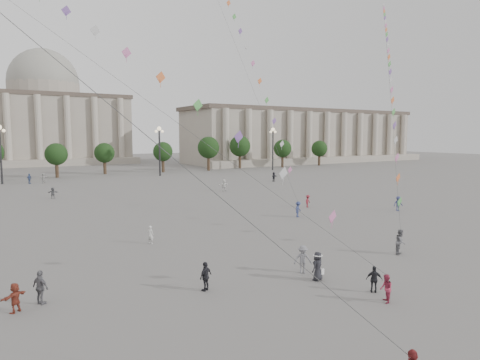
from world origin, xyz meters
TOP-DOWN VIEW (x-y plane):
  - ground at (0.00, 0.00)m, footprint 360.00×360.00m
  - hall_east at (75.00, 93.89)m, footprint 84.00×26.22m
  - hall_central at (0.00, 129.22)m, footprint 48.30×34.30m
  - tree_row at (0.00, 78.00)m, footprint 137.12×5.12m
  - lamp_post_mid_west at (-15.00, 70.00)m, footprint 2.00×0.90m
  - lamp_post_mid_east at (15.00, 70.00)m, footprint 2.00×0.90m
  - lamp_post_far_east at (45.00, 70.00)m, footprint 2.00×0.90m
  - person_crowd_0 at (-10.73, 68.00)m, footprint 1.12×1.07m
  - person_crowd_4 at (-8.38, 68.00)m, footprint 1.78×1.13m
  - person_crowd_6 at (-0.78, 2.81)m, footprint 1.35×1.15m
  - person_crowd_7 at (14.52, 40.63)m, footprint 1.76×0.58m
  - person_crowd_8 at (15.88, 21.99)m, footprint 1.14×0.93m
  - person_crowd_9 at (29.55, 48.05)m, footprint 1.74×1.16m
  - person_crowd_12 at (-9.72, 46.30)m, footprint 1.52×0.96m
  - person_crowd_13 at (-6.59, 15.07)m, footprint 0.62×0.65m
  - person_crowd_14 at (23.34, 14.67)m, footprint 1.26×1.01m
  - tourist_1 at (0.46, -1.92)m, footprint 0.90×0.88m
  - tourist_2 at (-16.98, 5.52)m, footprint 1.40×1.16m
  - tourist_3 at (-15.76, 5.97)m, footprint 0.95×1.14m
  - tourist_4 at (-7.50, 3.25)m, footprint 1.06×0.81m
  - kite_flyer_0 at (-0.15, -3.25)m, footprint 0.90×0.93m
  - kite_flyer_1 at (10.90, 17.71)m, footprint 1.27×1.07m
  - kite_flyer_2 at (8.25, 2.46)m, footprint 1.12×1.02m
  - hat_person at (-0.90, 1.26)m, footprint 0.99×0.80m
  - kite_train_east at (28.80, 21.39)m, footprint 38.71×35.20m

SIDE VIEW (x-z plane):
  - ground at x=0.00m, z-range 0.00..0.00m
  - person_crowd_13 at x=-6.59m, z-range 0.00..1.49m
  - tourist_2 at x=-16.98m, z-range 0.00..1.50m
  - tourist_1 at x=0.46m, z-range 0.00..1.51m
  - kite_flyer_0 at x=-0.15m, z-range 0.00..1.52m
  - person_crowd_8 at x=15.88m, z-range 0.00..1.54m
  - person_crowd_12 at x=-9.72m, z-range 0.00..1.56m
  - tourist_4 at x=-7.50m, z-range 0.00..1.68m
  - kite_flyer_1 at x=10.90m, z-range 0.00..1.71m
  - person_crowd_14 at x=23.34m, z-range 0.00..1.71m
  - person_crowd_9 at x=29.55m, z-range 0.00..1.80m
  - person_crowd_6 at x=-0.78m, z-range 0.00..1.81m
  - tourist_3 at x=-15.76m, z-range 0.00..1.82m
  - person_crowd_4 at x=-8.38m, z-range 0.00..1.83m
  - hat_person at x=-0.90m, z-range 0.03..1.80m
  - person_crowd_0 at x=-10.73m, z-range 0.00..1.86m
  - kite_flyer_2 at x=8.25m, z-range 0.00..1.87m
  - person_crowd_7 at x=14.52m, z-range 0.00..1.89m
  - tree_row at x=0.00m, z-range 1.39..9.39m
  - lamp_post_mid_west at x=-15.00m, z-range 2.03..12.68m
  - lamp_post_mid_east at x=15.00m, z-range 2.03..12.68m
  - lamp_post_far_east at x=45.00m, z-range 2.03..12.68m
  - hall_east at x=75.00m, z-range -0.17..17.03m
  - hall_central at x=0.00m, z-range -3.52..31.98m
  - kite_train_east at x=28.80m, z-range -12.19..50.14m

